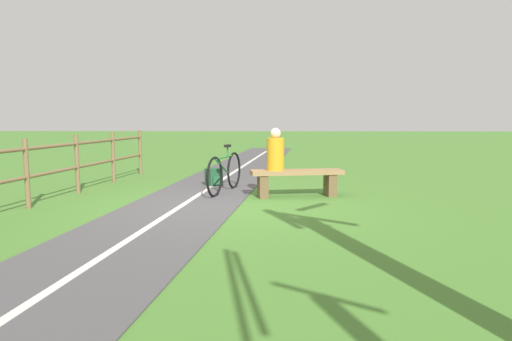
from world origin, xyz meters
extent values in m
plane|color=#477A2D|center=(0.00, 0.00, 0.00)|extent=(80.00, 80.00, 0.00)
cube|color=#4C494C|center=(1.10, 4.00, 0.01)|extent=(5.69, 35.99, 0.02)
cube|color=silver|center=(1.10, 4.00, 0.02)|extent=(3.51, 31.83, 0.00)
cube|color=#937047|center=(-1.27, -0.79, 0.46)|extent=(1.76, 0.70, 0.08)
cube|color=brown|center=(-1.90, -0.90, 0.21)|extent=(0.22, 0.39, 0.42)
cube|color=brown|center=(-0.63, -0.68, 0.21)|extent=(0.22, 0.39, 0.42)
cylinder|color=orange|center=(-0.86, -0.72, 0.80)|extent=(0.37, 0.37, 0.60)
sphere|color=beige|center=(-0.86, -0.72, 1.18)|extent=(0.19, 0.19, 0.19)
torus|color=black|center=(0.25, -0.67, 0.38)|extent=(0.23, 0.74, 0.76)
torus|color=black|center=(-0.02, -1.72, 0.38)|extent=(0.23, 0.74, 0.76)
cylinder|color=#237038|center=(0.12, -1.20, 0.70)|extent=(0.27, 0.90, 0.04)
cylinder|color=#237038|center=(0.16, -1.04, 0.54)|extent=(0.20, 0.66, 0.35)
cylinder|color=#237038|center=(0.08, -1.36, 0.80)|extent=(0.03, 0.03, 0.20)
cube|color=black|center=(0.08, -1.36, 0.91)|extent=(0.13, 0.21, 0.05)
cube|color=#1E4C2D|center=(0.44, -2.05, 0.19)|extent=(0.39, 0.39, 0.38)
cube|color=#245B37|center=(0.35, -1.95, 0.13)|extent=(0.19, 0.17, 0.17)
cylinder|color=brown|center=(2.58, -3.97, 0.57)|extent=(0.08, 0.08, 1.14)
cylinder|color=brown|center=(2.77, -2.49, 0.57)|extent=(0.08, 0.08, 1.14)
cylinder|color=brown|center=(2.96, -1.00, 0.57)|extent=(0.08, 0.08, 1.14)
cylinder|color=brown|center=(3.15, 0.48, 0.57)|extent=(0.08, 0.08, 1.14)
camera|label=1|loc=(-0.77, 7.65, 1.48)|focal=32.11mm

